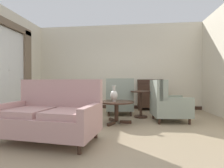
% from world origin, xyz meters
% --- Properties ---
extents(ground, '(8.56, 8.56, 0.00)m').
position_xyz_m(ground, '(0.00, 0.00, 0.00)').
color(ground, '#9E896B').
extents(wall_back, '(6.27, 0.08, 3.12)m').
position_xyz_m(wall_back, '(0.00, 2.75, 1.56)').
color(wall_back, beige).
rests_on(wall_back, ground).
extents(wall_left, '(0.08, 3.84, 3.12)m').
position_xyz_m(wall_left, '(-3.06, 0.82, 1.56)').
color(wall_left, beige).
rests_on(wall_left, ground).
extents(baseboard_back, '(6.11, 0.03, 0.12)m').
position_xyz_m(baseboard_back, '(0.00, 2.69, 0.06)').
color(baseboard_back, '#382319').
rests_on(baseboard_back, ground).
extents(window_with_curtains, '(0.12, 1.99, 2.68)m').
position_xyz_m(window_with_curtains, '(-2.96, 0.85, 1.48)').
color(window_with_curtains, silver).
extents(coffee_table, '(0.83, 0.83, 0.53)m').
position_xyz_m(coffee_table, '(0.19, 0.36, 0.42)').
color(coffee_table, '#382319').
rests_on(coffee_table, ground).
extents(porcelain_vase, '(0.18, 0.18, 0.37)m').
position_xyz_m(porcelain_vase, '(0.13, 0.34, 0.68)').
color(porcelain_vase, beige).
rests_on(porcelain_vase, coffee_table).
extents(settee, '(1.69, 1.05, 1.04)m').
position_xyz_m(settee, '(-0.80, -0.97, 0.42)').
color(settee, tan).
rests_on(settee, ground).
extents(armchair_near_window, '(0.95, 0.87, 1.04)m').
position_xyz_m(armchair_near_window, '(1.42, 0.71, 0.44)').
color(armchair_near_window, gray).
rests_on(armchair_near_window, ground).
extents(armchair_near_sideboard, '(1.09, 1.06, 0.96)m').
position_xyz_m(armchair_near_sideboard, '(-1.09, 0.53, 0.41)').
color(armchair_near_sideboard, gray).
rests_on(armchair_near_sideboard, ground).
extents(armchair_foreground_right, '(0.92, 1.00, 1.09)m').
position_xyz_m(armchair_foreground_right, '(0.17, 1.49, 0.44)').
color(armchair_foreground_right, gray).
rests_on(armchair_foreground_right, ground).
extents(side_table, '(0.57, 0.57, 0.74)m').
position_xyz_m(side_table, '(0.80, 1.13, 0.45)').
color(side_table, '#382319').
rests_on(side_table, ground).
extents(sideboard, '(0.93, 0.42, 1.08)m').
position_xyz_m(sideboard, '(1.22, 2.45, 0.50)').
color(sideboard, '#382319').
rests_on(sideboard, ground).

